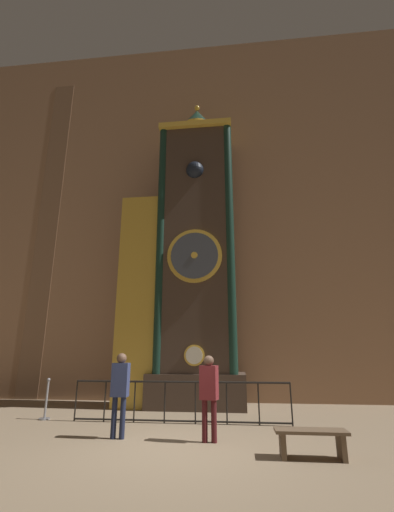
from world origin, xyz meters
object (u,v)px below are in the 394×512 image
(visitor_near, at_px, (120,386))
(stanchion_post, at_px, (46,406))
(visitor_far, at_px, (209,389))
(clock_tower, at_px, (185,261))
(visitor_bench, at_px, (311,438))

(visitor_near, xyz_separation_m, stanchion_post, (-2.54, 1.76, -0.66))
(visitor_far, xyz_separation_m, stanchion_post, (-4.40, 1.83, -0.64))
(visitor_near, distance_m, stanchion_post, 3.16)
(visitor_near, xyz_separation_m, visitor_far, (1.86, -0.08, -0.03))
(clock_tower, relative_size, visitor_bench, 9.52)
(visitor_near, bearing_deg, visitor_far, -3.40)
(visitor_far, bearing_deg, visitor_near, -168.76)
(clock_tower, xyz_separation_m, stanchion_post, (-3.26, -2.30, -4.40))
(visitor_far, distance_m, stanchion_post, 4.81)
(visitor_far, xyz_separation_m, visitor_bench, (1.75, -0.86, -0.66))
(visitor_near, bearing_deg, clock_tower, 78.99)
(visitor_near, xyz_separation_m, visitor_bench, (3.61, -0.94, -0.68))
(visitor_far, relative_size, visitor_bench, 1.37)
(visitor_far, relative_size, stanchion_post, 1.59)
(clock_tower, distance_m, visitor_near, 5.56)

